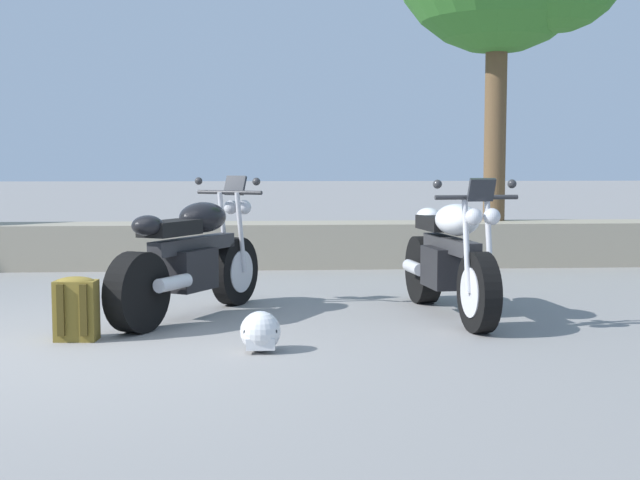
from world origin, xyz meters
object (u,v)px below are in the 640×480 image
object	(u,v)px
rider_helmet	(260,332)
motorcycle_white_centre	(449,259)
motorcycle_black_near_left	(192,260)
rider_backpack	(77,307)

from	to	relation	value
rider_helmet	motorcycle_white_centre	bearing A→B (deg)	38.46
motorcycle_white_centre	rider_helmet	bearing A→B (deg)	-141.54
motorcycle_black_near_left	rider_helmet	xyz separation A→B (m)	(0.57, -1.40, -0.35)
rider_backpack	rider_helmet	world-z (taller)	rider_backpack
rider_backpack	rider_helmet	xyz separation A→B (m)	(1.34, -0.48, -0.11)
motorcycle_white_centre	motorcycle_black_near_left	bearing A→B (deg)	176.28
motorcycle_white_centre	rider_helmet	xyz separation A→B (m)	(-1.58, -1.26, -0.35)
motorcycle_black_near_left	rider_helmet	distance (m)	1.55
motorcycle_white_centre	rider_backpack	distance (m)	3.03
motorcycle_black_near_left	rider_helmet	world-z (taller)	motorcycle_black_near_left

